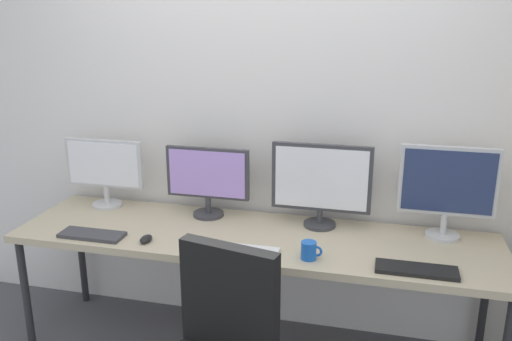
{
  "coord_description": "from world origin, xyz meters",
  "views": [
    {
      "loc": [
        0.66,
        -2.01,
        1.92
      ],
      "look_at": [
        0.0,
        0.65,
        1.09
      ],
      "focal_mm": 37.82,
      "sensor_mm": 36.0,
      "label": 1
    }
  ],
  "objects": [
    {
      "name": "wall_back",
      "position": [
        0.0,
        1.02,
        1.3
      ],
      "size": [
        5.02,
        0.1,
        2.6
      ],
      "color": "silver",
      "rests_on": "ground_plane"
    },
    {
      "name": "coffee_mug",
      "position": [
        0.33,
        0.38,
        0.79
      ],
      "size": [
        0.11,
        0.08,
        0.09
      ],
      "color": "blue",
      "rests_on": "desk"
    },
    {
      "name": "keyboard_center",
      "position": [
        0.0,
        0.37,
        0.75
      ],
      "size": [
        0.36,
        0.13,
        0.02
      ],
      "primitive_type": "cube",
      "color": "silver",
      "rests_on": "desk"
    },
    {
      "name": "monitor_far_right",
      "position": [
        0.99,
        0.81,
        1.02
      ],
      "size": [
        0.5,
        0.18,
        0.5
      ],
      "color": "silver",
      "rests_on": "desk"
    },
    {
      "name": "keyboard_right",
      "position": [
        0.84,
        0.37,
        0.75
      ],
      "size": [
        0.38,
        0.13,
        0.02
      ],
      "primitive_type": "cube",
      "color": "black",
      "rests_on": "desk"
    },
    {
      "name": "keyboard_left",
      "position": [
        -0.84,
        0.37,
        0.75
      ],
      "size": [
        0.35,
        0.13,
        0.02
      ],
      "primitive_type": "cube",
      "color": "#38383D",
      "rests_on": "desk"
    },
    {
      "name": "monitor_far_left",
      "position": [
        -0.99,
        0.81,
        0.98
      ],
      "size": [
        0.5,
        0.18,
        0.42
      ],
      "color": "silver",
      "rests_on": "desk"
    },
    {
      "name": "computer_mouse",
      "position": [
        -0.53,
        0.38,
        0.76
      ],
      "size": [
        0.06,
        0.1,
        0.03
      ],
      "primitive_type": "ellipsoid",
      "color": "black",
      "rests_on": "desk"
    },
    {
      "name": "desk",
      "position": [
        0.0,
        0.6,
        0.69
      ],
      "size": [
        2.62,
        0.68,
        0.74
      ],
      "color": "tan",
      "rests_on": "ground_plane"
    },
    {
      "name": "monitor_center_left",
      "position": [
        -0.33,
        0.81,
        0.97
      ],
      "size": [
        0.49,
        0.18,
        0.41
      ],
      "color": "#38383D",
      "rests_on": "desk"
    },
    {
      "name": "monitor_center_right",
      "position": [
        0.33,
        0.81,
        1.0
      ],
      "size": [
        0.55,
        0.18,
        0.47
      ],
      "color": "#38383D",
      "rests_on": "desk"
    }
  ]
}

